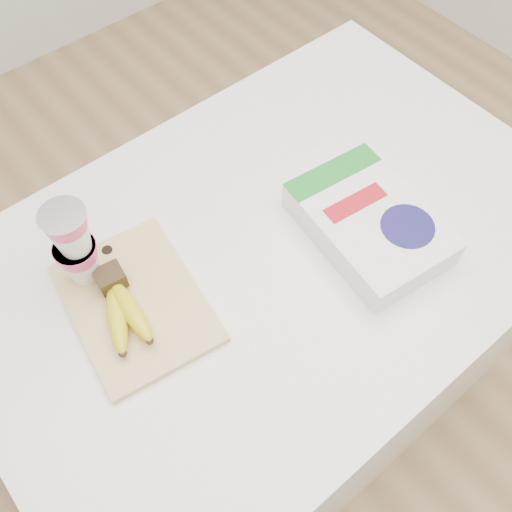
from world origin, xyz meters
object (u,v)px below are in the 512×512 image
(cereal_box, at_px, (369,223))
(bananas, at_px, (121,307))
(table, at_px, (270,339))
(cutting_board, at_px, (136,303))
(yogurt_stack, at_px, (74,244))

(cereal_box, bearing_deg, bananas, 169.42)
(table, distance_m, cutting_board, 0.54)
(table, distance_m, yogurt_stack, 0.66)
(cutting_board, bearing_deg, cereal_box, -11.06)
(table, bearing_deg, yogurt_stack, 154.17)
(table, relative_size, yogurt_stack, 6.62)
(bananas, bearing_deg, yogurt_stack, 94.22)
(cutting_board, distance_m, cereal_box, 0.46)
(table, height_order, yogurt_stack, yogurt_stack)
(cutting_board, xyz_separation_m, yogurt_stack, (-0.04, 0.10, 0.11))
(cutting_board, height_order, cereal_box, cereal_box)
(cutting_board, height_order, bananas, bananas)
(cutting_board, xyz_separation_m, bananas, (-0.03, -0.01, 0.03))
(table, xyz_separation_m, cutting_board, (-0.28, 0.05, 0.46))
(table, bearing_deg, cutting_board, 169.25)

